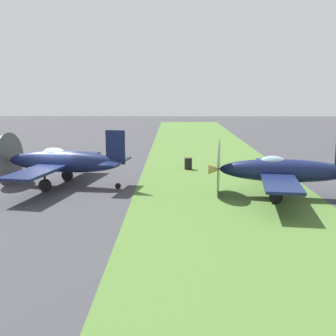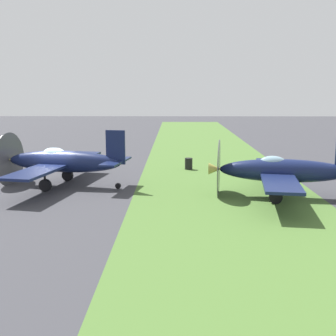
# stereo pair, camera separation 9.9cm
# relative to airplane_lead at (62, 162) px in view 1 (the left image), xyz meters

# --- Properties ---
(ground_plane) EXTENTS (160.00, 160.00, 0.00)m
(ground_plane) POSITION_rel_airplane_lead_xyz_m (-0.18, 0.49, -1.62)
(ground_plane) COLOR #38383D
(grass_verge) EXTENTS (120.00, 11.00, 0.01)m
(grass_verge) POSITION_rel_airplane_lead_xyz_m (-0.18, -10.35, -1.62)
(grass_verge) COLOR #476B2D
(grass_verge) RESTS_ON ground
(airplane_lead) EXTENTS (10.97, 8.75, 3.88)m
(airplane_lead) POSITION_rel_airplane_lead_xyz_m (0.00, 0.00, 0.00)
(airplane_lead) COLOR #141E47
(airplane_lead) RESTS_ON ground
(airplane_wingman) EXTENTS (10.58, 8.41, 3.75)m
(airplane_wingman) POSITION_rel_airplane_lead_xyz_m (-2.80, -13.45, -0.06)
(airplane_wingman) COLOR #141E47
(airplane_wingman) RESTS_ON ground
(fuel_drum) EXTENTS (0.60, 0.60, 0.90)m
(fuel_drum) POSITION_rel_airplane_lead_xyz_m (6.27, -8.41, -1.17)
(fuel_drum) COLOR black
(fuel_drum) RESTS_ON ground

